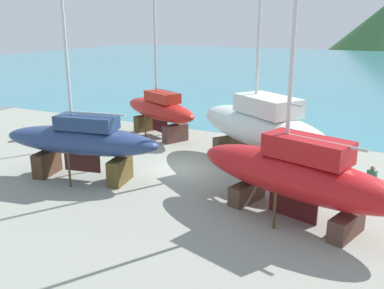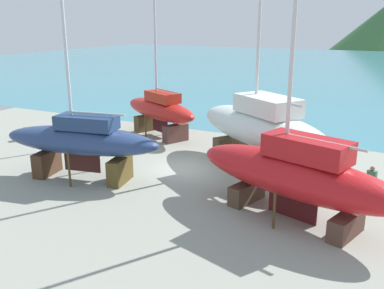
{
  "view_description": "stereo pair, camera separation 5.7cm",
  "coord_description": "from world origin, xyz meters",
  "px_view_note": "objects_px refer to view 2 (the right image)",
  "views": [
    {
      "loc": [
        11.14,
        -21.03,
        8.49
      ],
      "look_at": [
        0.59,
        0.28,
        1.51
      ],
      "focal_mm": 39.46,
      "sensor_mm": 36.0,
      "label": 1
    },
    {
      "loc": [
        11.19,
        -21.0,
        8.49
      ],
      "look_at": [
        0.59,
        0.28,
        1.51
      ],
      "focal_mm": 39.46,
      "sensor_mm": 36.0,
      "label": 2
    }
  ],
  "objects_px": {
    "worker": "(371,182)",
    "sailboat_far_slipway": "(261,127)",
    "sailboat_small_center": "(81,140)",
    "sailboat_large_starboard": "(295,173)",
    "barrel_rust_mid": "(52,138)",
    "sailboat_mid_port": "(160,109)",
    "barrel_tar_black": "(26,134)"
  },
  "relations": [
    {
      "from": "sailboat_small_center",
      "to": "sailboat_large_starboard",
      "type": "height_order",
      "value": "sailboat_large_starboard"
    },
    {
      "from": "sailboat_far_slipway",
      "to": "barrel_tar_black",
      "type": "height_order",
      "value": "sailboat_far_slipway"
    },
    {
      "from": "sailboat_small_center",
      "to": "sailboat_mid_port",
      "type": "relative_size",
      "value": 1.12
    },
    {
      "from": "sailboat_mid_port",
      "to": "barrel_rust_mid",
      "type": "distance_m",
      "value": 8.21
    },
    {
      "from": "worker",
      "to": "sailboat_far_slipway",
      "type": "bearing_deg",
      "value": 90.54
    },
    {
      "from": "worker",
      "to": "sailboat_mid_port",
      "type": "bearing_deg",
      "value": 89.41
    },
    {
      "from": "sailboat_mid_port",
      "to": "worker",
      "type": "relative_size",
      "value": 8.48
    },
    {
      "from": "sailboat_small_center",
      "to": "sailboat_large_starboard",
      "type": "bearing_deg",
      "value": 170.9
    },
    {
      "from": "sailboat_small_center",
      "to": "worker",
      "type": "height_order",
      "value": "sailboat_small_center"
    },
    {
      "from": "sailboat_far_slipway",
      "to": "sailboat_small_center",
      "type": "xyz_separation_m",
      "value": [
        -8.21,
        -6.35,
        -0.26
      ]
    },
    {
      "from": "sailboat_small_center",
      "to": "barrel_rust_mid",
      "type": "bearing_deg",
      "value": -44.62
    },
    {
      "from": "sailboat_large_starboard",
      "to": "sailboat_far_slipway",
      "type": "bearing_deg",
      "value": -42.78
    },
    {
      "from": "sailboat_far_slipway",
      "to": "worker",
      "type": "bearing_deg",
      "value": -165.45
    },
    {
      "from": "sailboat_small_center",
      "to": "sailboat_large_starboard",
      "type": "relative_size",
      "value": 0.94
    },
    {
      "from": "sailboat_small_center",
      "to": "sailboat_far_slipway",
      "type": "bearing_deg",
      "value": -152.69
    },
    {
      "from": "sailboat_far_slipway",
      "to": "sailboat_small_center",
      "type": "relative_size",
      "value": 1.09
    },
    {
      "from": "barrel_rust_mid",
      "to": "barrel_tar_black",
      "type": "relative_size",
      "value": 0.98
    },
    {
      "from": "sailboat_large_starboard",
      "to": "sailboat_mid_port",
      "type": "distance_m",
      "value": 15.68
    },
    {
      "from": "sailboat_far_slipway",
      "to": "worker",
      "type": "height_order",
      "value": "sailboat_far_slipway"
    },
    {
      "from": "sailboat_small_center",
      "to": "sailboat_large_starboard",
      "type": "distance_m",
      "value": 11.7
    },
    {
      "from": "sailboat_small_center",
      "to": "worker",
      "type": "xyz_separation_m",
      "value": [
        14.59,
        4.16,
        -1.35
      ]
    },
    {
      "from": "sailboat_small_center",
      "to": "barrel_tar_black",
      "type": "bearing_deg",
      "value": -36.16
    },
    {
      "from": "sailboat_small_center",
      "to": "barrel_tar_black",
      "type": "xyz_separation_m",
      "value": [
        -9.17,
        4.42,
        -1.78
      ]
    },
    {
      "from": "sailboat_small_center",
      "to": "worker",
      "type": "relative_size",
      "value": 9.47
    },
    {
      "from": "sailboat_far_slipway",
      "to": "worker",
      "type": "relative_size",
      "value": 10.34
    },
    {
      "from": "sailboat_mid_port",
      "to": "barrel_rust_mid",
      "type": "height_order",
      "value": "sailboat_mid_port"
    },
    {
      "from": "sailboat_large_starboard",
      "to": "barrel_rust_mid",
      "type": "height_order",
      "value": "sailboat_large_starboard"
    },
    {
      "from": "sailboat_large_starboard",
      "to": "barrel_rust_mid",
      "type": "bearing_deg",
      "value": 3.81
    },
    {
      "from": "barrel_rust_mid",
      "to": "worker",
      "type": "bearing_deg",
      "value": -1.69
    },
    {
      "from": "sailboat_far_slipway",
      "to": "sailboat_mid_port",
      "type": "height_order",
      "value": "sailboat_far_slipway"
    },
    {
      "from": "sailboat_far_slipway",
      "to": "sailboat_mid_port",
      "type": "distance_m",
      "value": 9.62
    },
    {
      "from": "worker",
      "to": "barrel_rust_mid",
      "type": "relative_size",
      "value": 1.97
    }
  ]
}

